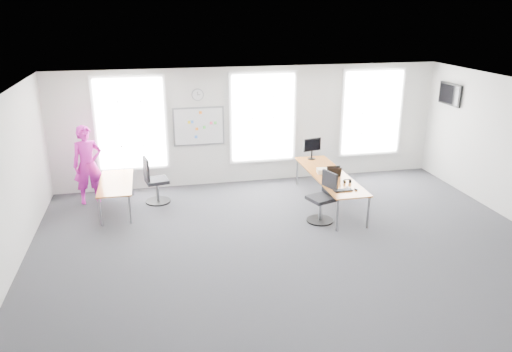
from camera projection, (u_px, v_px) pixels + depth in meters
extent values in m
plane|color=#25252A|center=(293.00, 248.00, 9.62)|extent=(10.00, 10.00, 0.00)
plane|color=white|center=(297.00, 93.00, 8.64)|extent=(10.00, 10.00, 0.00)
plane|color=silver|center=(251.00, 126.00, 12.83)|extent=(10.00, 0.00, 10.00)
plane|color=silver|center=(399.00, 290.00, 5.43)|extent=(10.00, 0.00, 10.00)
plane|color=silver|center=(1.00, 195.00, 8.14)|extent=(0.00, 10.00, 10.00)
cube|color=white|center=(131.00, 124.00, 12.14)|extent=(1.60, 0.06, 2.20)
cube|color=white|center=(263.00, 118.00, 12.79)|extent=(1.60, 0.06, 2.20)
cube|color=white|center=(372.00, 113.00, 13.39)|extent=(1.60, 0.06, 2.20)
cube|color=#AE551E|center=(329.00, 175.00, 11.52)|extent=(0.80, 3.01, 0.03)
cylinder|color=gray|center=(337.00, 215.00, 10.23)|extent=(0.05, 0.05, 0.70)
cylinder|color=gray|center=(368.00, 212.00, 10.37)|extent=(0.05, 0.05, 0.70)
cylinder|color=gray|center=(297.00, 172.00, 12.90)|extent=(0.05, 0.05, 0.70)
cylinder|color=gray|center=(322.00, 170.00, 13.04)|extent=(0.05, 0.05, 0.70)
cube|color=#AE551E|center=(116.00, 183.00, 11.22)|extent=(0.73, 1.83, 0.03)
cylinder|color=gray|center=(100.00, 212.00, 10.48)|extent=(0.05, 0.05, 0.64)
cylinder|color=gray|center=(130.00, 210.00, 10.60)|extent=(0.05, 0.05, 0.64)
cylinder|color=gray|center=(106.00, 185.00, 12.05)|extent=(0.05, 0.05, 0.64)
cylinder|color=gray|center=(132.00, 183.00, 12.17)|extent=(0.05, 0.05, 0.64)
cylinder|color=black|center=(320.00, 220.00, 10.81)|extent=(0.58, 0.58, 0.03)
cylinder|color=gray|center=(320.00, 210.00, 10.73)|extent=(0.07, 0.07, 0.47)
cube|color=black|center=(321.00, 199.00, 10.64)|extent=(0.62, 0.62, 0.08)
cube|color=black|center=(330.00, 183.00, 10.65)|extent=(0.20, 0.46, 0.50)
cylinder|color=black|center=(158.00, 201.00, 11.86)|extent=(0.59, 0.59, 0.03)
cylinder|color=gray|center=(158.00, 191.00, 11.78)|extent=(0.07, 0.07, 0.48)
cube|color=black|center=(157.00, 181.00, 11.69)|extent=(0.59, 0.59, 0.08)
cube|color=black|center=(146.00, 169.00, 11.51)|extent=(0.15, 0.48, 0.51)
imported|color=#C11BA0|center=(88.00, 165.00, 11.57)|extent=(0.76, 0.60, 1.85)
cube|color=silver|center=(199.00, 126.00, 12.52)|extent=(1.20, 0.03, 0.90)
cylinder|color=gray|center=(198.00, 95.00, 12.25)|extent=(0.30, 0.04, 0.30)
cube|color=black|center=(450.00, 94.00, 12.63)|extent=(0.06, 0.90, 0.55)
cube|color=black|center=(343.00, 190.00, 10.50)|extent=(0.42, 0.20, 0.02)
ellipsoid|color=black|center=(356.00, 189.00, 10.52)|extent=(0.09, 0.12, 0.04)
cylinder|color=black|center=(348.00, 187.00, 10.70)|extent=(0.07, 0.07, 0.01)
cylinder|color=black|center=(344.00, 182.00, 10.93)|extent=(0.04, 0.08, 0.08)
cylinder|color=black|center=(350.00, 181.00, 10.95)|extent=(0.04, 0.08, 0.08)
cylinder|color=gold|center=(344.00, 182.00, 10.93)|extent=(0.01, 0.09, 0.09)
cube|color=black|center=(347.00, 179.00, 10.92)|extent=(0.15, 0.02, 0.01)
cube|color=black|center=(334.00, 171.00, 11.33)|extent=(0.31, 0.09, 0.25)
cube|color=#FF560C|center=(335.00, 173.00, 11.27)|extent=(0.29, 0.11, 0.22)
cube|color=black|center=(335.00, 172.00, 11.26)|extent=(0.31, 0.11, 0.24)
cube|color=beige|center=(324.00, 171.00, 11.60)|extent=(0.33, 0.27, 0.10)
cylinder|color=black|center=(312.00, 159.00, 12.66)|extent=(0.20, 0.20, 0.02)
cylinder|color=black|center=(312.00, 155.00, 12.63)|extent=(0.04, 0.04, 0.20)
cube|color=black|center=(312.00, 145.00, 12.53)|extent=(0.48, 0.15, 0.33)
cube|color=black|center=(312.00, 145.00, 12.51)|extent=(0.44, 0.11, 0.29)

